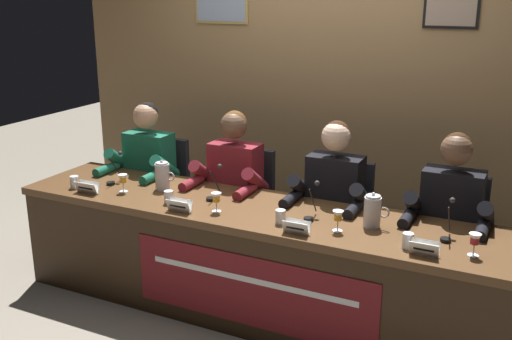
{
  "coord_description": "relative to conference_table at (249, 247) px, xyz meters",
  "views": [
    {
      "loc": [
        1.56,
        -3.2,
        2.05
      ],
      "look_at": [
        0.0,
        0.0,
        0.97
      ],
      "focal_mm": 41.97,
      "sensor_mm": 36.0,
      "label": 1
    }
  ],
  "objects": [
    {
      "name": "nameplate_center_left",
      "position": [
        -0.4,
        -0.17,
        0.27
      ],
      "size": [
        0.16,
        0.06,
        0.08
      ],
      "color": "white",
      "rests_on": "conference_table"
    },
    {
      "name": "juice_glass_center_right",
      "position": [
        0.58,
        -0.03,
        0.31
      ],
      "size": [
        0.06,
        0.06,
        0.12
      ],
      "color": "white",
      "rests_on": "conference_table"
    },
    {
      "name": "juice_glass_center_left",
      "position": [
        -0.19,
        -0.07,
        0.31
      ],
      "size": [
        0.06,
        0.06,
        0.12
      ],
      "color": "white",
      "rests_on": "conference_table"
    },
    {
      "name": "juice_glass_far_left",
      "position": [
        -0.95,
        -0.01,
        0.31
      ],
      "size": [
        0.06,
        0.06,
        0.12
      ],
      "color": "white",
      "rests_on": "conference_table"
    },
    {
      "name": "water_pitcher_left_side",
      "position": [
        -0.75,
        0.16,
        0.32
      ],
      "size": [
        0.15,
        0.1,
        0.21
      ],
      "color": "silver",
      "rests_on": "conference_table"
    },
    {
      "name": "nameplate_far_left",
      "position": [
        -1.16,
        -0.14,
        0.27
      ],
      "size": [
        0.17,
        0.06,
        0.08
      ],
      "color": "white",
      "rests_on": "conference_table"
    },
    {
      "name": "panelist_center_right",
      "position": [
        0.37,
        0.45,
        0.23
      ],
      "size": [
        0.51,
        0.48,
        1.24
      ],
      "color": "black",
      "rests_on": "ground_plane"
    },
    {
      "name": "microphone_far_left",
      "position": [
        -1.13,
        0.11,
        0.3
      ],
      "size": [
        0.06,
        0.17,
        0.22
      ],
      "color": "black",
      "rests_on": "conference_table"
    },
    {
      "name": "microphone_center_left",
      "position": [
        -0.33,
        0.14,
        0.3
      ],
      "size": [
        0.06,
        0.17,
        0.22
      ],
      "color": "black",
      "rests_on": "conference_table"
    },
    {
      "name": "wall_back_panelled",
      "position": [
        -0.0,
        1.38,
        0.81
      ],
      "size": [
        4.51,
        0.14,
        2.6
      ],
      "color": "#937047",
      "rests_on": "ground_plane"
    },
    {
      "name": "ground_plane",
      "position": [
        -0.0,
        0.11,
        -0.49
      ],
      "size": [
        12.0,
        12.0,
        0.0
      ],
      "primitive_type": "plane",
      "color": "gray"
    },
    {
      "name": "water_cup_center_right",
      "position": [
        0.24,
        -0.07,
        0.27
      ],
      "size": [
        0.06,
        0.06,
        0.08
      ],
      "color": "silver",
      "rests_on": "conference_table"
    },
    {
      "name": "water_cup_far_right",
      "position": [
        1.0,
        -0.09,
        0.27
      ],
      "size": [
        0.06,
        0.06,
        0.08
      ],
      "color": "silver",
      "rests_on": "conference_table"
    },
    {
      "name": "microphone_far_right",
      "position": [
        1.17,
        0.13,
        0.3
      ],
      "size": [
        0.06,
        0.17,
        0.22
      ],
      "color": "black",
      "rests_on": "conference_table"
    },
    {
      "name": "nameplate_far_right",
      "position": [
        1.09,
        -0.15,
        0.27
      ],
      "size": [
        0.15,
        0.06,
        0.08
      ],
      "color": "white",
      "rests_on": "conference_table"
    },
    {
      "name": "panelist_far_left",
      "position": [
        -1.13,
        0.45,
        0.23
      ],
      "size": [
        0.51,
        0.48,
        1.24
      ],
      "color": "black",
      "rests_on": "ground_plane"
    },
    {
      "name": "chair_far_right",
      "position": [
        1.12,
        0.65,
        -0.05
      ],
      "size": [
        0.44,
        0.44,
        0.91
      ],
      "color": "black",
      "rests_on": "ground_plane"
    },
    {
      "name": "water_cup_center_left",
      "position": [
        -0.54,
        -0.07,
        0.27
      ],
      "size": [
        0.06,
        0.06,
        0.08
      ],
      "color": "silver",
      "rests_on": "conference_table"
    },
    {
      "name": "chair_center_left",
      "position": [
        -0.38,
        0.65,
        -0.05
      ],
      "size": [
        0.44,
        0.44,
        0.91
      ],
      "color": "black",
      "rests_on": "ground_plane"
    },
    {
      "name": "water_cup_far_left",
      "position": [
        -1.31,
        -0.09,
        0.27
      ],
      "size": [
        0.06,
        0.06,
        0.08
      ],
      "color": "silver",
      "rests_on": "conference_table"
    },
    {
      "name": "panelist_center_left",
      "position": [
        -0.38,
        0.45,
        0.23
      ],
      "size": [
        0.51,
        0.48,
        1.24
      ],
      "color": "black",
      "rests_on": "ground_plane"
    },
    {
      "name": "chair_far_left",
      "position": [
        -1.13,
        0.65,
        -0.05
      ],
      "size": [
        0.44,
        0.44,
        0.91
      ],
      "color": "black",
      "rests_on": "ground_plane"
    },
    {
      "name": "panelist_far_right",
      "position": [
        1.12,
        0.45,
        0.23
      ],
      "size": [
        0.51,
        0.48,
        1.24
      ],
      "color": "black",
      "rests_on": "ground_plane"
    },
    {
      "name": "conference_table",
      "position": [
        0.0,
        0.0,
        0.0
      ],
      "size": [
        3.31,
        0.73,
        0.72
      ],
      "color": "brown",
      "rests_on": "ground_plane"
    },
    {
      "name": "nameplate_center_right",
      "position": [
        0.39,
        -0.17,
        0.27
      ],
      "size": [
        0.15,
        0.06,
        0.08
      ],
      "color": "white",
      "rests_on": "conference_table"
    },
    {
      "name": "chair_center_right",
      "position": [
        0.37,
        0.65,
        -0.05
      ],
      "size": [
        0.44,
        0.44,
        0.91
      ],
      "color": "black",
      "rests_on": "ground_plane"
    },
    {
      "name": "water_pitcher_right_side",
      "position": [
        0.74,
        0.12,
        0.32
      ],
      "size": [
        0.15,
        0.1,
        0.21
      ],
      "color": "silver",
      "rests_on": "conference_table"
    },
    {
      "name": "microphone_center_right",
      "position": [
        0.38,
        0.09,
        0.3
      ],
      "size": [
        0.06,
        0.17,
        0.22
      ],
      "color": "black",
      "rests_on": "conference_table"
    },
    {
      "name": "juice_glass_far_right",
      "position": [
        1.32,
        -0.04,
        0.31
      ],
      "size": [
        0.06,
        0.06,
        0.12
      ],
      "color": "white",
      "rests_on": "conference_table"
    }
  ]
}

